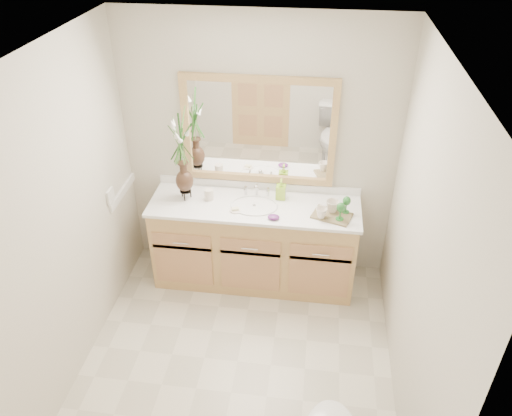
# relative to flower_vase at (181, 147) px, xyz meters

# --- Properties ---
(floor) EXTENTS (2.60, 2.60, 0.00)m
(floor) POSITION_rel_flower_vase_xyz_m (0.62, -1.04, -1.33)
(floor) COLOR beige
(floor) RESTS_ON ground
(ceiling) EXTENTS (2.40, 2.60, 0.02)m
(ceiling) POSITION_rel_flower_vase_xyz_m (0.62, -1.04, 1.07)
(ceiling) COLOR white
(ceiling) RESTS_ON wall_back
(wall_back) EXTENTS (2.40, 0.02, 2.40)m
(wall_back) POSITION_rel_flower_vase_xyz_m (0.62, 0.26, -0.13)
(wall_back) COLOR beige
(wall_back) RESTS_ON floor
(wall_front) EXTENTS (2.40, 0.02, 2.40)m
(wall_front) POSITION_rel_flower_vase_xyz_m (0.62, -2.34, -0.13)
(wall_front) COLOR beige
(wall_front) RESTS_ON floor
(wall_left) EXTENTS (0.02, 2.60, 2.40)m
(wall_left) POSITION_rel_flower_vase_xyz_m (-0.58, -1.04, -0.13)
(wall_left) COLOR beige
(wall_left) RESTS_ON floor
(wall_right) EXTENTS (0.02, 2.60, 2.40)m
(wall_right) POSITION_rel_flower_vase_xyz_m (1.82, -1.04, -0.13)
(wall_right) COLOR beige
(wall_right) RESTS_ON floor
(vanity) EXTENTS (1.80, 0.55, 0.80)m
(vanity) POSITION_rel_flower_vase_xyz_m (0.62, -0.03, -0.93)
(vanity) COLOR #D9B56A
(vanity) RESTS_ON floor
(counter) EXTENTS (1.84, 0.57, 0.03)m
(counter) POSITION_rel_flower_vase_xyz_m (0.62, -0.03, -0.52)
(counter) COLOR white
(counter) RESTS_ON vanity
(sink) EXTENTS (0.38, 0.34, 0.23)m
(sink) POSITION_rel_flower_vase_xyz_m (0.62, -0.05, -0.56)
(sink) COLOR white
(sink) RESTS_ON counter
(mirror) EXTENTS (1.32, 0.04, 0.97)m
(mirror) POSITION_rel_flower_vase_xyz_m (0.62, 0.23, 0.07)
(mirror) COLOR white
(mirror) RESTS_ON wall_back
(switch_plate) EXTENTS (0.02, 0.12, 0.12)m
(switch_plate) POSITION_rel_flower_vase_xyz_m (-0.57, -0.28, -0.35)
(switch_plate) COLOR white
(switch_plate) RESTS_ON wall_left
(flower_vase) EXTENTS (0.18, 0.18, 0.74)m
(flower_vase) POSITION_rel_flower_vase_xyz_m (0.00, 0.00, 0.00)
(flower_vase) COLOR black
(flower_vase) RESTS_ON counter
(tumbler) EXTENTS (0.08, 0.08, 0.10)m
(tumbler) POSITION_rel_flower_vase_xyz_m (0.21, 0.01, -0.45)
(tumbler) COLOR silver
(tumbler) RESTS_ON counter
(soap_dish) EXTENTS (0.09, 0.09, 0.03)m
(soap_dish) POSITION_rel_flower_vase_xyz_m (0.47, -0.15, -0.49)
(soap_dish) COLOR silver
(soap_dish) RESTS_ON counter
(soap_bottle) EXTENTS (0.08, 0.08, 0.17)m
(soap_bottle) POSITION_rel_flower_vase_xyz_m (0.83, 0.11, -0.42)
(soap_bottle) COLOR #9ED331
(soap_bottle) RESTS_ON counter
(purple_dish) EXTENTS (0.12, 0.11, 0.03)m
(purple_dish) POSITION_rel_flower_vase_xyz_m (0.80, -0.22, -0.48)
(purple_dish) COLOR #5F236B
(purple_dish) RESTS_ON counter
(tray) EXTENTS (0.37, 0.30, 0.02)m
(tray) POSITION_rel_flower_vase_xyz_m (1.29, -0.12, -0.49)
(tray) COLOR brown
(tray) RESTS_ON counter
(mug_left) EXTENTS (0.10, 0.09, 0.09)m
(mug_left) POSITION_rel_flower_vase_xyz_m (1.20, -0.17, -0.44)
(mug_left) COLOR silver
(mug_left) RESTS_ON tray
(mug_right) EXTENTS (0.15, 0.15, 0.11)m
(mug_right) POSITION_rel_flower_vase_xyz_m (1.28, -0.07, -0.43)
(mug_right) COLOR silver
(mug_right) RESTS_ON tray
(goblet_front) EXTENTS (0.07, 0.07, 0.16)m
(goblet_front) POSITION_rel_flower_vase_xyz_m (1.35, -0.18, -0.38)
(goblet_front) COLOR #246C28
(goblet_front) RESTS_ON tray
(goblet_back) EXTENTS (0.07, 0.07, 0.15)m
(goblet_back) POSITION_rel_flower_vase_xyz_m (1.40, -0.06, -0.38)
(goblet_back) COLOR #246C28
(goblet_back) RESTS_ON tray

